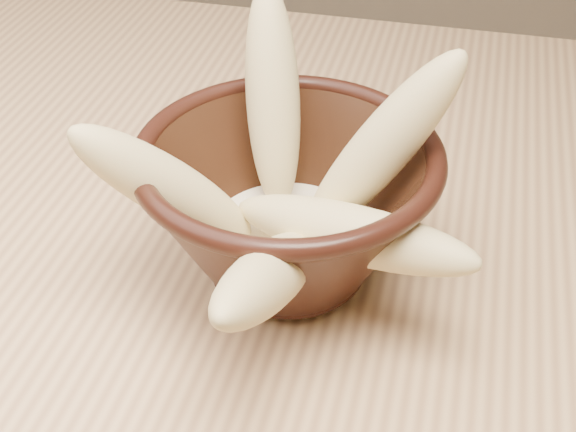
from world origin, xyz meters
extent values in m
cube|color=tan|center=(0.00, 0.00, 0.73)|extent=(1.20, 0.80, 0.04)
cylinder|color=black|center=(0.07, -0.08, 0.76)|extent=(0.09, 0.09, 0.01)
cylinder|color=black|center=(0.07, -0.08, 0.78)|extent=(0.09, 0.09, 0.01)
torus|color=black|center=(0.07, -0.08, 0.86)|extent=(0.21, 0.21, 0.01)
cylinder|color=#FBEBCA|center=(0.07, -0.08, 0.79)|extent=(0.12, 0.12, 0.02)
ellipsoid|color=#DEBF83|center=(0.05, -0.02, 0.87)|extent=(0.07, 0.11, 0.17)
ellipsoid|color=#DEBF83|center=(0.00, -0.11, 0.85)|extent=(0.14, 0.11, 0.14)
ellipsoid|color=#DEBF83|center=(0.13, -0.06, 0.86)|extent=(0.13, 0.07, 0.16)
ellipsoid|color=#DEBF83|center=(0.12, -0.11, 0.83)|extent=(0.19, 0.09, 0.06)
ellipsoid|color=#DEBF83|center=(0.08, -0.17, 0.83)|extent=(0.05, 0.18, 0.12)
camera|label=1|loc=(0.18, -0.51, 1.16)|focal=50.00mm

